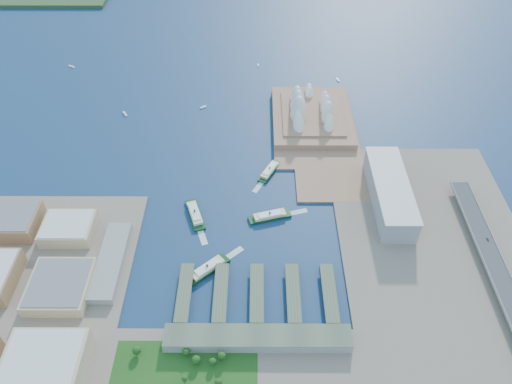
{
  "coord_description": "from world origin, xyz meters",
  "views": [
    {
      "loc": [
        14.42,
        -415.71,
        487.31
      ],
      "look_at": [
        12.28,
        83.8,
        18.0
      ],
      "focal_mm": 35.0,
      "sensor_mm": 36.0,
      "label": 1
    }
  ],
  "objects_px": {
    "ferry_b": "(270,170)",
    "ferry_d": "(270,215)",
    "car_c": "(488,239)",
    "toaster_building": "(390,193)",
    "ferry_a": "(195,213)",
    "ferry_c": "(207,268)",
    "opera_house": "(313,104)"
  },
  "relations": [
    {
      "from": "opera_house",
      "to": "ferry_a",
      "type": "distance_m",
      "value": 286.29
    },
    {
      "from": "ferry_b",
      "to": "ferry_d",
      "type": "xyz_separation_m",
      "value": [
        -1.35,
        -93.83,
        0.46
      ]
    },
    {
      "from": "ferry_a",
      "to": "car_c",
      "type": "height_order",
      "value": "car_c"
    },
    {
      "from": "opera_house",
      "to": "toaster_building",
      "type": "height_order",
      "value": "opera_house"
    },
    {
      "from": "ferry_d",
      "to": "car_c",
      "type": "bearing_deg",
      "value": -116.51
    },
    {
      "from": "ferry_b",
      "to": "car_c",
      "type": "distance_m",
      "value": 308.04
    },
    {
      "from": "opera_house",
      "to": "ferry_b",
      "type": "relative_size",
      "value": 3.39
    },
    {
      "from": "ferry_a",
      "to": "ferry_c",
      "type": "relative_size",
      "value": 0.98
    },
    {
      "from": "ferry_c",
      "to": "ferry_d",
      "type": "bearing_deg",
      "value": -82.52
    },
    {
      "from": "ferry_a",
      "to": "car_c",
      "type": "relative_size",
      "value": 11.7
    },
    {
      "from": "ferry_d",
      "to": "car_c",
      "type": "height_order",
      "value": "car_c"
    },
    {
      "from": "ferry_b",
      "to": "ferry_d",
      "type": "relative_size",
      "value": 0.92
    },
    {
      "from": "ferry_a",
      "to": "opera_house",
      "type": "bearing_deg",
      "value": 33.11
    },
    {
      "from": "opera_house",
      "to": "ferry_b",
      "type": "bearing_deg",
      "value": -118.48
    },
    {
      "from": "toaster_building",
      "to": "opera_house",
      "type": "bearing_deg",
      "value": 114.23
    },
    {
      "from": "toaster_building",
      "to": "ferry_c",
      "type": "height_order",
      "value": "toaster_building"
    },
    {
      "from": "ferry_d",
      "to": "car_c",
      "type": "xyz_separation_m",
      "value": [
        273.0,
        -51.03,
        10.1
      ]
    },
    {
      "from": "toaster_building",
      "to": "car_c",
      "type": "distance_m",
      "value": 134.59
    },
    {
      "from": "ferry_b",
      "to": "toaster_building",
      "type": "bearing_deg",
      "value": 5.47
    },
    {
      "from": "ferry_a",
      "to": "ferry_c",
      "type": "xyz_separation_m",
      "value": [
        24.12,
        -93.39,
        0.09
      ]
    },
    {
      "from": "opera_house",
      "to": "ferry_b",
      "type": "height_order",
      "value": "opera_house"
    },
    {
      "from": "ferry_b",
      "to": "ferry_d",
      "type": "height_order",
      "value": "ferry_d"
    },
    {
      "from": "ferry_b",
      "to": "opera_house",
      "type": "bearing_deg",
      "value": 89.09
    },
    {
      "from": "ferry_c",
      "to": "car_c",
      "type": "distance_m",
      "value": 352.66
    },
    {
      "from": "ferry_d",
      "to": "ferry_a",
      "type": "bearing_deg",
      "value": 72.34
    },
    {
      "from": "ferry_a",
      "to": "car_c",
      "type": "distance_m",
      "value": 378.46
    },
    {
      "from": "car_c",
      "to": "ferry_b",
      "type": "bearing_deg",
      "value": -28.07
    },
    {
      "from": "car_c",
      "to": "ferry_d",
      "type": "bearing_deg",
      "value": -10.59
    },
    {
      "from": "opera_house",
      "to": "ferry_c",
      "type": "distance_m",
      "value": 353.22
    },
    {
      "from": "ferry_a",
      "to": "ferry_b",
      "type": "xyz_separation_m",
      "value": [
        102.79,
        90.74,
        -0.54
      ]
    },
    {
      "from": "toaster_building",
      "to": "ferry_c",
      "type": "relative_size",
      "value": 2.59
    },
    {
      "from": "ferry_c",
      "to": "ferry_d",
      "type": "xyz_separation_m",
      "value": [
        77.32,
        90.31,
        -0.18
      ]
    }
  ]
}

